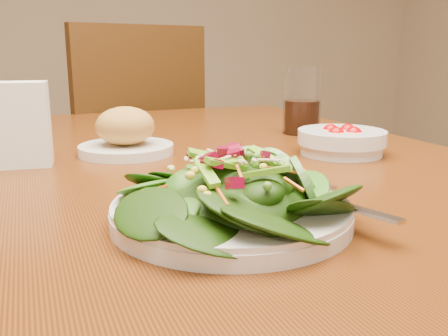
{
  "coord_description": "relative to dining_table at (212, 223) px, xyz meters",
  "views": [
    {
      "loc": [
        -0.27,
        -0.72,
        0.93
      ],
      "look_at": [
        -0.08,
        -0.24,
        0.8
      ],
      "focal_mm": 40.0,
      "sensor_mm": 36.0,
      "label": 1
    }
  ],
  "objects": [
    {
      "name": "dining_table",
      "position": [
        0.0,
        0.0,
        0.0
      ],
      "size": [
        0.9,
        1.4,
        0.75
      ],
      "color": "#652C0B",
      "rests_on": "ground_plane"
    },
    {
      "name": "napkin_holder",
      "position": [
        -0.28,
        0.09,
        0.17
      ],
      "size": [
        0.11,
        0.07,
        0.13
      ],
      "rotation": [
        0.0,
        0.0,
        -0.13
      ],
      "color": "white",
      "rests_on": "dining_table"
    },
    {
      "name": "bread_plate",
      "position": [
        -0.11,
        0.12,
        0.13
      ],
      "size": [
        0.16,
        0.16,
        0.08
      ],
      "color": "silver",
      "rests_on": "dining_table"
    },
    {
      "name": "tomato_bowl",
      "position": [
        0.23,
        -0.02,
        0.12
      ],
      "size": [
        0.15,
        0.15,
        0.05
      ],
      "color": "silver",
      "rests_on": "dining_table"
    },
    {
      "name": "salad_plate",
      "position": [
        -0.07,
        -0.27,
        0.13
      ],
      "size": [
        0.26,
        0.25,
        0.07
      ],
      "rotation": [
        0.0,
        0.0,
        0.07
      ],
      "color": "silver",
      "rests_on": "dining_table"
    },
    {
      "name": "chair_far",
      "position": [
        0.02,
        0.9,
        -0.12
      ],
      "size": [
        0.57,
        0.57,
        0.99
      ],
      "rotation": [
        0.0,
        0.0,
        3.42
      ],
      "color": "#341D08",
      "rests_on": "ground_plane"
    },
    {
      "name": "drinking_glass",
      "position": [
        0.28,
        0.19,
        0.16
      ],
      "size": [
        0.08,
        0.08,
        0.14
      ],
      "color": "silver",
      "rests_on": "dining_table"
    }
  ]
}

